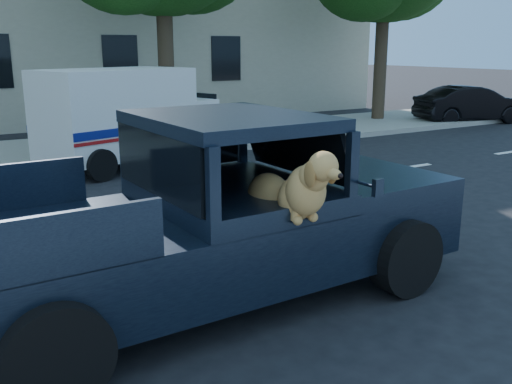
{
  "coord_description": "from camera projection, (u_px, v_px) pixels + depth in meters",
  "views": [
    {
      "loc": [
        -1.3,
        -5.48,
        2.62
      ],
      "look_at": [
        1.57,
        -0.78,
        1.22
      ],
      "focal_mm": 40.0,
      "sensor_mm": 36.0,
      "label": 1
    }
  ],
  "objects": [
    {
      "name": "ground",
      "position": [
        86.0,
        311.0,
        5.83
      ],
      "size": [
        120.0,
        120.0,
        0.0
      ],
      "primitive_type": "plane",
      "color": "black",
      "rests_on": "ground"
    },
    {
      "name": "lane_stripes",
      "position": [
        149.0,
        206.0,
        9.65
      ],
      "size": [
        21.6,
        0.14,
        0.01
      ],
      "primitive_type": null,
      "color": "silver",
      "rests_on": "ground"
    },
    {
      "name": "pickup_truck",
      "position": [
        201.0,
        242.0,
        5.9
      ],
      "size": [
        5.53,
        2.85,
        1.96
      ],
      "rotation": [
        0.0,
        0.0,
        0.03
      ],
      "color": "black",
      "rests_on": "ground"
    },
    {
      "name": "mail_truck",
      "position": [
        126.0,
        124.0,
        12.75
      ],
      "size": [
        4.3,
        2.94,
        2.16
      ],
      "rotation": [
        0.0,
        0.0,
        0.3
      ],
      "color": "silver",
      "rests_on": "ground"
    },
    {
      "name": "parked_sedan",
      "position": [
        471.0,
        104.0,
        20.11
      ],
      "size": [
        2.47,
        4.15,
        1.29
      ],
      "primitive_type": "imported",
      "rotation": [
        0.0,
        0.0,
        1.27
      ],
      "color": "black",
      "rests_on": "ground"
    }
  ]
}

